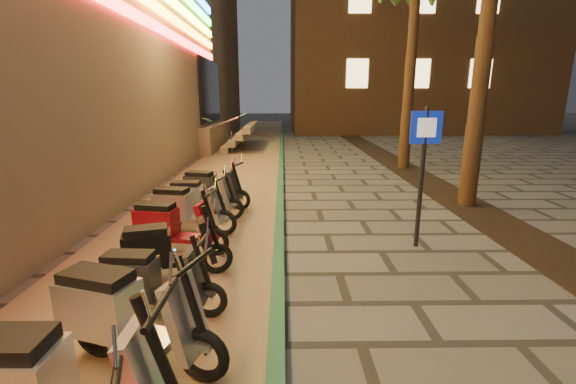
{
  "coord_description": "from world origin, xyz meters",
  "views": [
    {
      "loc": [
        -0.83,
        -1.87,
        2.55
      ],
      "look_at": [
        -0.75,
        3.54,
        1.2
      ],
      "focal_mm": 24.0,
      "sensor_mm": 36.0,
      "label": 1
    }
  ],
  "objects_px": {
    "pedestrian_sign": "(423,158)",
    "scooter_5": "(123,315)",
    "scooter_6": "(149,281)",
    "scooter_7": "(165,250)",
    "scooter_9": "(185,208)",
    "scooter_11": "(210,188)",
    "scooter_8": "(171,226)",
    "scooter_10": "(198,198)"
  },
  "relations": [
    {
      "from": "scooter_7",
      "to": "scooter_11",
      "type": "xyz_separation_m",
      "value": [
        -0.05,
        3.67,
        0.02
      ]
    },
    {
      "from": "pedestrian_sign",
      "to": "scooter_5",
      "type": "distance_m",
      "value": 4.99
    },
    {
      "from": "scooter_7",
      "to": "scooter_9",
      "type": "bearing_deg",
      "value": 80.0
    },
    {
      "from": "scooter_5",
      "to": "scooter_9",
      "type": "height_order",
      "value": "scooter_5"
    },
    {
      "from": "scooter_10",
      "to": "scooter_5",
      "type": "bearing_deg",
      "value": -86.43
    },
    {
      "from": "scooter_6",
      "to": "scooter_11",
      "type": "xyz_separation_m",
      "value": [
        -0.14,
        4.6,
        0.04
      ]
    },
    {
      "from": "scooter_8",
      "to": "scooter_9",
      "type": "relative_size",
      "value": 0.98
    },
    {
      "from": "scooter_8",
      "to": "scooter_9",
      "type": "bearing_deg",
      "value": 100.66
    },
    {
      "from": "scooter_8",
      "to": "scooter_10",
      "type": "relative_size",
      "value": 1.03
    },
    {
      "from": "scooter_5",
      "to": "scooter_8",
      "type": "bearing_deg",
      "value": 114.74
    },
    {
      "from": "scooter_5",
      "to": "scooter_7",
      "type": "relative_size",
      "value": 1.15
    },
    {
      "from": "scooter_9",
      "to": "scooter_11",
      "type": "xyz_separation_m",
      "value": [
        0.15,
        1.71,
        -0.01
      ]
    },
    {
      "from": "scooter_7",
      "to": "scooter_9",
      "type": "xyz_separation_m",
      "value": [
        -0.2,
        1.96,
        0.03
      ]
    },
    {
      "from": "pedestrian_sign",
      "to": "scooter_7",
      "type": "height_order",
      "value": "pedestrian_sign"
    },
    {
      "from": "scooter_8",
      "to": "scooter_6",
      "type": "bearing_deg",
      "value": -71.31
    },
    {
      "from": "scooter_7",
      "to": "scooter_11",
      "type": "height_order",
      "value": "scooter_11"
    },
    {
      "from": "pedestrian_sign",
      "to": "scooter_10",
      "type": "bearing_deg",
      "value": 155.77
    },
    {
      "from": "pedestrian_sign",
      "to": "scooter_5",
      "type": "height_order",
      "value": "pedestrian_sign"
    },
    {
      "from": "scooter_5",
      "to": "scooter_10",
      "type": "bearing_deg",
      "value": 111.29
    },
    {
      "from": "scooter_5",
      "to": "scooter_9",
      "type": "distance_m",
      "value": 3.75
    },
    {
      "from": "pedestrian_sign",
      "to": "scooter_6",
      "type": "height_order",
      "value": "pedestrian_sign"
    },
    {
      "from": "scooter_8",
      "to": "scooter_10",
      "type": "height_order",
      "value": "scooter_8"
    },
    {
      "from": "scooter_7",
      "to": "scooter_10",
      "type": "xyz_separation_m",
      "value": [
        -0.13,
        2.76,
        0.01
      ]
    },
    {
      "from": "pedestrian_sign",
      "to": "scooter_6",
      "type": "xyz_separation_m",
      "value": [
        -3.9,
        -2.15,
        -1.1
      ]
    },
    {
      "from": "pedestrian_sign",
      "to": "scooter_9",
      "type": "distance_m",
      "value": 4.38
    },
    {
      "from": "scooter_7",
      "to": "scooter_8",
      "type": "bearing_deg",
      "value": 85.44
    },
    {
      "from": "scooter_10",
      "to": "scooter_8",
      "type": "bearing_deg",
      "value": -91.76
    },
    {
      "from": "scooter_7",
      "to": "scooter_11",
      "type": "distance_m",
      "value": 3.67
    },
    {
      "from": "pedestrian_sign",
      "to": "scooter_11",
      "type": "bearing_deg",
      "value": 144.98
    },
    {
      "from": "scooter_7",
      "to": "scooter_10",
      "type": "distance_m",
      "value": 2.76
    },
    {
      "from": "scooter_9",
      "to": "scooter_10",
      "type": "distance_m",
      "value": 0.8
    },
    {
      "from": "scooter_8",
      "to": "scooter_11",
      "type": "distance_m",
      "value": 2.71
    },
    {
      "from": "scooter_8",
      "to": "scooter_7",
      "type": "bearing_deg",
      "value": -68.45
    },
    {
      "from": "scooter_7",
      "to": "scooter_10",
      "type": "relative_size",
      "value": 0.98
    },
    {
      "from": "scooter_7",
      "to": "scooter_8",
      "type": "distance_m",
      "value": 0.99
    },
    {
      "from": "scooter_6",
      "to": "scooter_8",
      "type": "distance_m",
      "value": 1.92
    },
    {
      "from": "scooter_7",
      "to": "scooter_8",
      "type": "height_order",
      "value": "scooter_8"
    },
    {
      "from": "scooter_6",
      "to": "scooter_8",
      "type": "bearing_deg",
      "value": 102.5
    },
    {
      "from": "scooter_6",
      "to": "scooter_11",
      "type": "height_order",
      "value": "scooter_11"
    },
    {
      "from": "pedestrian_sign",
      "to": "scooter_10",
      "type": "height_order",
      "value": "pedestrian_sign"
    },
    {
      "from": "scooter_6",
      "to": "scooter_5",
      "type": "bearing_deg",
      "value": -82.65
    },
    {
      "from": "scooter_11",
      "to": "scooter_7",
      "type": "bearing_deg",
      "value": -75.13
    }
  ]
}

